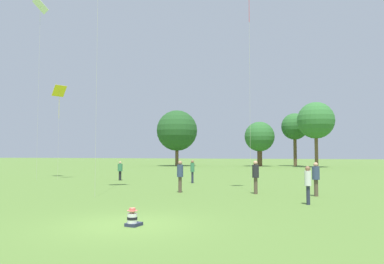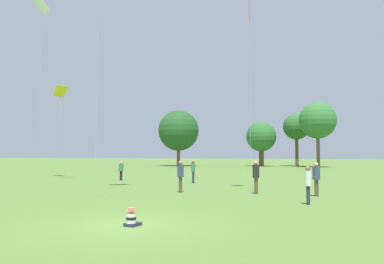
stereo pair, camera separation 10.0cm
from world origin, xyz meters
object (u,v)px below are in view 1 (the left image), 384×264
(kite_1, at_px, (40,9))
(person_standing_1, at_px, (308,181))
(person_standing_0, at_px, (120,169))
(person_standing_7, at_px, (256,174))
(person_standing_3, at_px, (192,169))
(kite_3, at_px, (59,93))
(person_standing_4, at_px, (180,173))
(distant_tree_3, at_px, (295,127))
(distant_tree_0, at_px, (260,137))
(person_standing_2, at_px, (316,176))
(seated_toddler, at_px, (133,219))
(distant_tree_1, at_px, (316,121))
(distant_tree_2, at_px, (177,131))

(kite_1, bearing_deg, person_standing_1, -122.56)
(person_standing_0, bearing_deg, person_standing_7, 8.34)
(person_standing_0, xyz_separation_m, person_standing_3, (6.55, -0.88, 0.13))
(person_standing_1, xyz_separation_m, kite_1, (-21.91, 8.92, 13.59))
(person_standing_7, xyz_separation_m, kite_3, (-17.85, 6.38, 6.36))
(person_standing_3, xyz_separation_m, kite_3, (-12.25, 0.34, 6.41))
(person_standing_4, relative_size, distant_tree_3, 0.19)
(person_standing_1, height_order, distant_tree_0, distant_tree_0)
(person_standing_0, xyz_separation_m, distant_tree_0, (6.27, 37.77, 4.18))
(person_standing_2, xyz_separation_m, distant_tree_3, (-3.20, 47.56, 5.86))
(distant_tree_0, xyz_separation_m, distant_tree_3, (5.81, 2.68, 1.81))
(seated_toddler, height_order, person_standing_7, person_standing_7)
(distant_tree_0, bearing_deg, distant_tree_1, -13.31)
(distant_tree_2, bearing_deg, seated_toddler, -71.03)
(person_standing_2, distance_m, person_standing_4, 7.32)
(distant_tree_2, bearing_deg, person_standing_3, -67.89)
(seated_toddler, distance_m, kite_3, 23.96)
(person_standing_1, distance_m, person_standing_3, 12.81)
(person_standing_2, height_order, person_standing_3, person_standing_2)
(person_standing_4, height_order, kite_1, kite_1)
(kite_1, height_order, distant_tree_0, kite_1)
(distant_tree_1, bearing_deg, person_standing_0, -113.69)
(person_standing_7, distance_m, distant_tree_0, 45.25)
(person_standing_2, xyz_separation_m, person_standing_7, (-3.13, 0.19, 0.04))
(seated_toddler, bearing_deg, distant_tree_1, 93.09)
(distant_tree_1, xyz_separation_m, distant_tree_3, (-3.51, 4.88, -0.61))
(person_standing_7, height_order, distant_tree_1, distant_tree_1)
(person_standing_2, bearing_deg, person_standing_1, -179.14)
(person_standing_0, distance_m, distant_tree_0, 38.51)
(person_standing_2, distance_m, person_standing_3, 10.72)
(person_standing_4, xyz_separation_m, person_standing_7, (4.18, 0.59, 0.01))
(seated_toddler, xyz_separation_m, distant_tree_2, (-17.80, 51.79, 6.04))
(person_standing_4, bearing_deg, kite_1, 5.36)
(kite_3, height_order, distant_tree_0, kite_3)
(person_standing_4, relative_size, person_standing_7, 0.99)
(person_standing_4, distance_m, person_standing_7, 4.22)
(person_standing_2, distance_m, distant_tree_0, 45.95)
(kite_3, bearing_deg, distant_tree_1, -141.74)
(person_standing_4, bearing_deg, distant_tree_2, -42.60)
(person_standing_0, height_order, kite_1, kite_1)
(person_standing_0, xyz_separation_m, distant_tree_1, (15.60, 35.56, 6.60))
(distant_tree_0, relative_size, distant_tree_2, 0.78)
(person_standing_0, relative_size, kite_1, 0.10)
(person_standing_0, height_order, distant_tree_0, distant_tree_0)
(person_standing_7, bearing_deg, kite_3, -152.79)
(distant_tree_2, height_order, distant_tree_3, distant_tree_2)
(person_standing_7, bearing_deg, seated_toddler, -55.25)
(person_standing_3, height_order, distant_tree_3, distant_tree_3)
(distant_tree_3, bearing_deg, kite_3, -113.46)
(person_standing_1, height_order, person_standing_3, person_standing_3)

